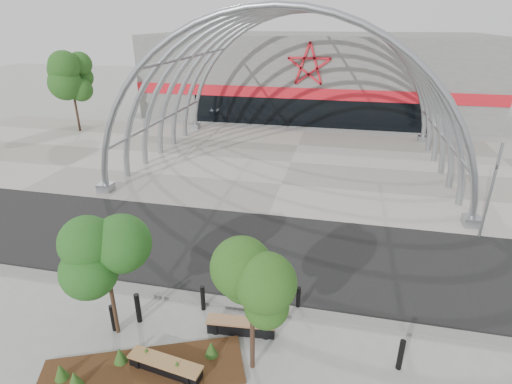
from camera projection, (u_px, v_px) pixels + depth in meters
ground at (232, 300)px, 14.56m from camera, size 140.00×140.00×0.00m
road at (254, 250)px, 17.69m from camera, size 140.00×7.00×0.02m
forecourt at (291, 162)px, 28.43m from camera, size 60.00×17.00×0.04m
kerb at (230, 303)px, 14.31m from camera, size 60.00×0.50×0.12m
arena_building at (315, 74)px, 42.91m from camera, size 34.00×15.24×8.00m
vault_canopy at (291, 162)px, 28.43m from camera, size 20.80×15.80×20.36m
planting_bed at (140, 369)px, 11.52m from camera, size 6.01×3.85×0.61m
signal_pole at (491, 190)px, 17.81m from camera, size 0.30×0.64×4.60m
street_tree_0 at (105, 256)px, 11.92m from camera, size 1.77×1.77×4.04m
street_tree_1 at (252, 286)px, 10.62m from camera, size 1.70×1.70×4.03m
bench_0 at (166, 367)px, 11.46m from camera, size 2.31×0.82×0.47m
bench_1 at (241, 327)px, 12.97m from camera, size 2.28×0.69×0.47m
bollard_0 at (138, 308)px, 13.32m from camera, size 0.18×0.18×1.11m
bollard_1 at (113, 318)px, 12.97m from camera, size 0.16×0.16×0.98m
bollard_2 at (203, 298)px, 13.90m from camera, size 0.16×0.16×0.98m
bollard_3 at (298, 298)px, 13.92m from camera, size 0.15×0.15×0.92m
bollard_4 at (401, 355)px, 11.52m from camera, size 0.17×0.17×1.04m
bg_tree_0 at (71, 79)px, 34.57m from camera, size 3.00×3.00×6.45m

